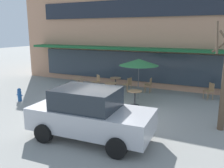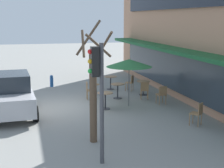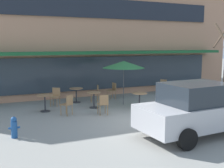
# 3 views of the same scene
# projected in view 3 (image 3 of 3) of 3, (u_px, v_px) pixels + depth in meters

# --- Properties ---
(ground_plane) EXTENTS (80.00, 80.00, 0.00)m
(ground_plane) POSITION_uv_depth(u_px,v_px,m) (148.00, 121.00, 11.06)
(ground_plane) COLOR gray
(building_facade) EXTENTS (19.75, 9.10, 6.99)m
(building_facade) POSITION_uv_depth(u_px,v_px,m) (74.00, 37.00, 19.56)
(building_facade) COLOR tan
(building_facade) RESTS_ON ground
(cafe_table_near_wall) EXTENTS (0.70, 0.70, 0.76)m
(cafe_table_near_wall) POSITION_uv_depth(u_px,v_px,m) (45.00, 100.00, 12.62)
(cafe_table_near_wall) COLOR #333338
(cafe_table_near_wall) RESTS_ON ground
(cafe_table_streetside) EXTENTS (0.70, 0.70, 0.76)m
(cafe_table_streetside) POSITION_uv_depth(u_px,v_px,m) (76.00, 93.00, 14.56)
(cafe_table_streetside) COLOR #333338
(cafe_table_streetside) RESTS_ON ground
(cafe_table_by_tree) EXTENTS (0.70, 0.70, 0.76)m
(cafe_table_by_tree) POSITION_uv_depth(u_px,v_px,m) (94.00, 97.00, 13.35)
(cafe_table_by_tree) COLOR #333338
(cafe_table_by_tree) RESTS_ON ground
(cafe_table_mid_patio) EXTENTS (0.70, 0.70, 0.76)m
(cafe_table_mid_patio) POSITION_uv_depth(u_px,v_px,m) (140.00, 98.00, 13.12)
(cafe_table_mid_patio) COLOR #333338
(cafe_table_mid_patio) RESTS_ON ground
(patio_umbrella_green_folded) EXTENTS (2.10, 2.10, 2.20)m
(patio_umbrella_green_folded) POSITION_uv_depth(u_px,v_px,m) (124.00, 64.00, 13.87)
(patio_umbrella_green_folded) COLOR #4C4C51
(patio_umbrella_green_folded) RESTS_ON ground
(cafe_chair_0) EXTENTS (0.43, 0.43, 0.89)m
(cafe_chair_0) POSITION_uv_depth(u_px,v_px,m) (113.00, 89.00, 15.58)
(cafe_chair_0) COLOR #9E754C
(cafe_chair_0) RESTS_ON ground
(cafe_chair_1) EXTENTS (0.43, 0.43, 0.89)m
(cafe_chair_1) POSITION_uv_depth(u_px,v_px,m) (103.00, 103.00, 11.98)
(cafe_chair_1) COLOR #9E754C
(cafe_chair_1) RESTS_ON ground
(cafe_chair_2) EXTENTS (0.50, 0.50, 0.89)m
(cafe_chair_2) POSITION_uv_depth(u_px,v_px,m) (96.00, 92.00, 14.70)
(cafe_chair_2) COLOR #9E754C
(cafe_chair_2) RESTS_ON ground
(cafe_chair_3) EXTENTS (0.56, 0.56, 0.89)m
(cafe_chair_3) POSITION_uv_depth(u_px,v_px,m) (163.00, 86.00, 16.99)
(cafe_chair_3) COLOR #9E754C
(cafe_chair_3) RESTS_ON ground
(cafe_chair_4) EXTENTS (0.56, 0.56, 0.89)m
(cafe_chair_4) POSITION_uv_depth(u_px,v_px,m) (56.00, 95.00, 13.78)
(cafe_chair_4) COLOR #9E754C
(cafe_chair_4) RESTS_ON ground
(cafe_chair_5) EXTENTS (0.56, 0.56, 0.89)m
(cafe_chair_5) POSITION_uv_depth(u_px,v_px,m) (68.00, 103.00, 11.93)
(cafe_chair_5) COLOR #9E754C
(cafe_chair_5) RESTS_ON ground
(parked_sedan) EXTENTS (4.29, 2.19, 1.76)m
(parked_sedan) POSITION_uv_depth(u_px,v_px,m) (198.00, 109.00, 9.32)
(parked_sedan) COLOR #B7B7BC
(parked_sedan) RESTS_ON ground
(fire_hydrant) EXTENTS (0.36, 0.20, 0.71)m
(fire_hydrant) POSITION_uv_depth(u_px,v_px,m) (14.00, 127.00, 9.07)
(fire_hydrant) COLOR #1E4C8C
(fire_hydrant) RESTS_ON ground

